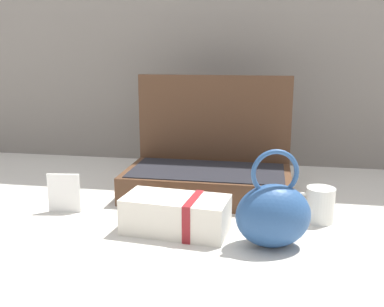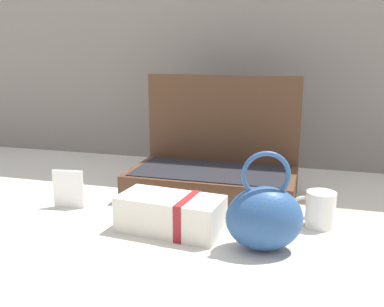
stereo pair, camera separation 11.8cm
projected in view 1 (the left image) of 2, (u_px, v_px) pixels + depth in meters
ground_plane at (185, 209)px, 1.24m from camera, size 6.00×6.00×0.00m
open_suitcase at (209, 168)px, 1.37m from camera, size 0.50×0.28×0.37m
teal_pouch_handbag at (273, 214)px, 0.99m from camera, size 0.20×0.16×0.23m
cream_toiletry_bag at (177, 215)px, 1.08m from camera, size 0.27×0.15×0.09m
coffee_mug at (319, 205)px, 1.15m from camera, size 0.11×0.07×0.09m
info_card_left at (64, 193)px, 1.21m from camera, size 0.09×0.02×0.11m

